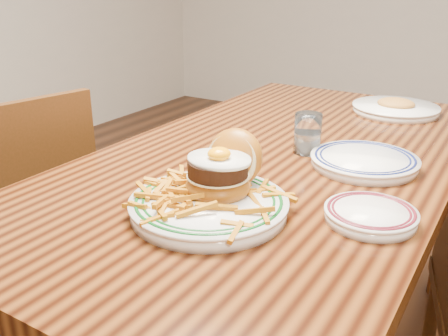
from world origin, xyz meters
The scene contains 7 objects.
table centered at (0.00, 0.00, 0.66)m, with size 0.85×1.60×0.75m.
chair_left centered at (-0.72, -0.30, 0.47)m, with size 0.48×0.48×0.88m.
main_plate centered at (0.03, -0.37, 0.79)m, with size 0.31×0.33×0.15m.
side_plate centered at (0.31, -0.26, 0.77)m, with size 0.18×0.18×0.03m.
rear_plate centered at (0.22, 0.02, 0.77)m, with size 0.26×0.26×0.03m.
water_glass centered at (0.06, 0.04, 0.80)m, with size 0.07×0.07×0.11m.
far_plate centered at (0.16, 0.57, 0.77)m, with size 0.28×0.28×0.05m.
Camera 1 is at (0.52, -1.13, 1.19)m, focal length 40.00 mm.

